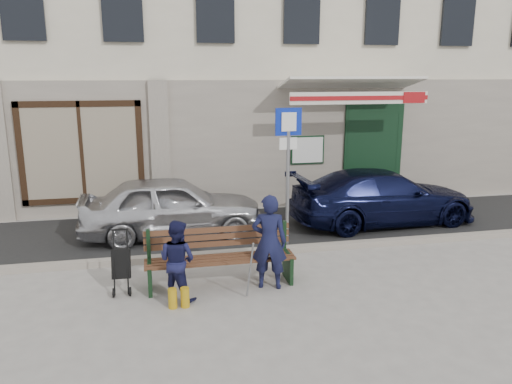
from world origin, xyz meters
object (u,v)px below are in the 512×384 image
object	(u,v)px
car_navy	(383,197)
bench	(218,259)
woman	(177,260)
car_silver	(172,206)
stroller	(121,265)
parking_sign	(288,156)
man	(269,242)

from	to	relation	value
car_navy	bench	distance (m)	4.95
car_navy	woman	distance (m)	5.70
car_silver	car_navy	distance (m)	4.75
bench	stroller	world-z (taller)	stroller
parking_sign	man	distance (m)	2.13
man	woman	bearing A→B (deg)	22.58
car_silver	woman	size ratio (longest dim) A/B	3.04
car_navy	stroller	size ratio (longest dim) A/B	4.31
car_navy	woman	world-z (taller)	woman
man	parking_sign	bearing A→B (deg)	-96.99
car_silver	bench	bearing A→B (deg)	-168.97
woman	stroller	distance (m)	0.98
parking_sign	bench	xyz separation A→B (m)	(-1.55, -1.44, -1.38)
car_navy	man	size ratio (longest dim) A/B	2.79
bench	stroller	bearing A→B (deg)	177.23
man	woman	distance (m)	1.46
car_silver	man	bearing A→B (deg)	-156.21
car_silver	parking_sign	size ratio (longest dim) A/B	1.38
car_navy	stroller	xyz separation A→B (m)	(-5.65, -2.62, -0.18)
stroller	woman	bearing A→B (deg)	-25.06
man	stroller	world-z (taller)	man
car_silver	car_navy	xyz separation A→B (m)	(4.75, -0.05, -0.03)
bench	woman	world-z (taller)	woman
car_silver	woman	distance (m)	3.12
car_silver	stroller	bearing A→B (deg)	160.00
car_navy	woman	size ratio (longest dim) A/B	3.43
car_navy	bench	xyz separation A→B (m)	(-4.15, -2.70, -0.16)
parking_sign	bench	size ratio (longest dim) A/B	1.14
car_silver	car_navy	size ratio (longest dim) A/B	0.89
man	stroller	size ratio (longest dim) A/B	1.55
car_navy	man	xyz separation A→B (m)	(-3.35, -2.93, 0.15)
woman	stroller	bearing A→B (deg)	11.10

